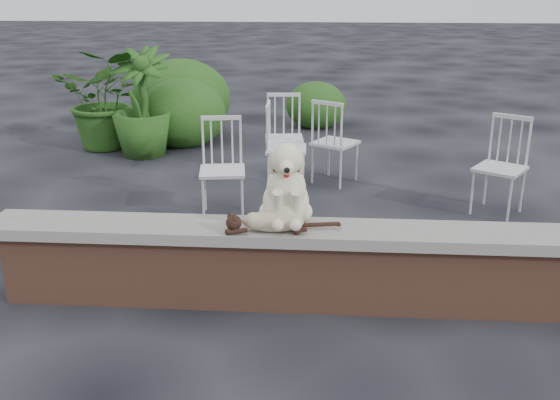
# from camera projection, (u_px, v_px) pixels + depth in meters

# --- Properties ---
(ground) EXTENTS (60.00, 60.00, 0.00)m
(ground) POSITION_uv_depth(u_px,v_px,m) (435.00, 308.00, 4.40)
(ground) COLOR black
(ground) RESTS_ON ground
(brick_wall) EXTENTS (6.00, 0.30, 0.50)m
(brick_wall) POSITION_uv_depth(u_px,v_px,m) (438.00, 276.00, 4.32)
(brick_wall) COLOR brown
(brick_wall) RESTS_ON ground
(capstone) EXTENTS (6.20, 0.40, 0.08)m
(capstone) POSITION_uv_depth(u_px,v_px,m) (441.00, 236.00, 4.22)
(capstone) COLOR slate
(capstone) RESTS_ON brick_wall
(dog) EXTENTS (0.44, 0.55, 0.61)m
(dog) POSITION_uv_depth(u_px,v_px,m) (286.00, 181.00, 4.24)
(dog) COLOR beige
(dog) RESTS_ON capstone
(cat) EXTENTS (0.92, 0.29, 0.15)m
(cat) POSITION_uv_depth(u_px,v_px,m) (272.00, 220.00, 4.18)
(cat) COLOR tan
(cat) RESTS_ON capstone
(chair_c) EXTENTS (0.77, 0.77, 0.94)m
(chair_c) POSITION_uv_depth(u_px,v_px,m) (335.00, 141.00, 6.97)
(chair_c) COLOR silver
(chair_c) RESTS_ON ground
(chair_e) EXTENTS (0.57, 0.57, 0.94)m
(chair_e) POSITION_uv_depth(u_px,v_px,m) (286.00, 147.00, 6.72)
(chair_e) COLOR silver
(chair_e) RESTS_ON ground
(chair_a) EXTENTS (0.64, 0.64, 0.94)m
(chair_a) POSITION_uv_depth(u_px,v_px,m) (222.00, 169.00, 5.95)
(chair_a) COLOR silver
(chair_a) RESTS_ON ground
(chair_d) EXTENTS (0.78, 0.78, 0.94)m
(chair_d) POSITION_uv_depth(u_px,v_px,m) (500.00, 167.00, 6.02)
(chair_d) COLOR silver
(chair_d) RESTS_ON ground
(chair_b) EXTENTS (0.62, 0.62, 0.94)m
(chair_b) POSITION_uv_depth(u_px,v_px,m) (284.00, 137.00, 7.13)
(chair_b) COLOR silver
(chair_b) RESTS_ON ground
(potted_plant_a) EXTENTS (1.22, 1.07, 1.32)m
(potted_plant_a) POSITION_uv_depth(u_px,v_px,m) (105.00, 99.00, 8.34)
(potted_plant_a) COLOR #1A5016
(potted_plant_a) RESTS_ON ground
(potted_plant_b) EXTENTS (0.86, 0.86, 1.37)m
(potted_plant_b) POSITION_uv_depth(u_px,v_px,m) (141.00, 102.00, 7.98)
(potted_plant_b) COLOR #1A5016
(potted_plant_b) RESTS_ON ground
(shrubbery) EXTENTS (3.14, 2.19, 1.14)m
(shrubbery) POSITION_uv_depth(u_px,v_px,m) (202.00, 104.00, 9.09)
(shrubbery) COLOR #1A5016
(shrubbery) RESTS_ON ground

